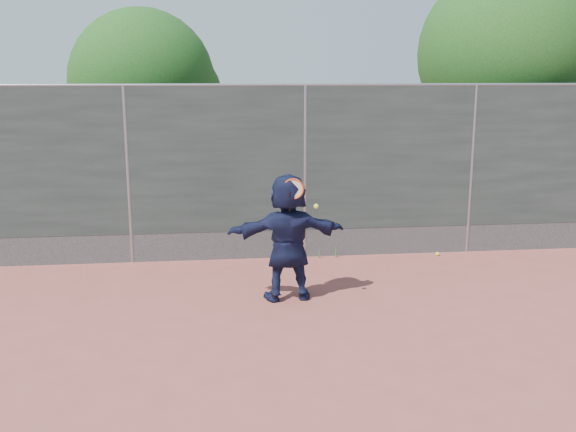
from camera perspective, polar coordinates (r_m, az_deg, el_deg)
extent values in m
plane|color=#9E4C42|center=(8.18, 4.95, -10.37)|extent=(80.00, 80.00, 0.00)
imported|color=#151A3B|center=(9.09, 0.00, -1.88)|extent=(1.73, 0.66, 1.83)
sphere|color=#DFFA37|center=(11.78, 13.15, -3.30)|extent=(0.07, 0.07, 0.07)
cube|color=#38423D|center=(11.08, 1.52, 5.11)|extent=(20.00, 0.04, 2.50)
cube|color=slate|center=(11.37, 1.48, -2.41)|extent=(20.00, 0.03, 0.50)
cylinder|color=gray|center=(10.99, 1.56, 11.58)|extent=(20.00, 0.05, 0.05)
cylinder|color=gray|center=(11.10, -14.03, 3.45)|extent=(0.06, 0.06, 3.00)
cylinder|color=gray|center=(11.12, 1.51, 3.83)|extent=(0.06, 0.06, 3.00)
cylinder|color=gray|center=(11.91, 15.98, 3.93)|extent=(0.06, 0.06, 3.00)
torus|color=#C74012|center=(8.75, 0.48, 2.42)|extent=(0.29, 0.06, 0.29)
cylinder|color=beige|center=(8.75, 0.48, 2.42)|extent=(0.25, 0.04, 0.25)
cylinder|color=black|center=(8.80, 0.13, 1.16)|extent=(0.05, 0.13, 0.33)
sphere|color=#DFFA37|center=(8.80, 2.52, 0.87)|extent=(0.07, 0.07, 0.07)
cylinder|color=#382314|center=(14.54, 18.13, 4.46)|extent=(0.28, 0.28, 2.60)
sphere|color=#23561C|center=(14.42, 18.76, 13.50)|extent=(3.60, 3.60, 3.60)
sphere|color=#23561C|center=(14.91, 20.89, 11.90)|extent=(2.52, 2.52, 2.52)
cylinder|color=#382314|center=(14.11, -12.44, 3.74)|extent=(0.28, 0.28, 2.20)
sphere|color=#23561C|center=(13.96, -12.81, 11.57)|extent=(3.00, 3.00, 3.00)
sphere|color=#23561C|center=(14.11, -10.21, 10.47)|extent=(2.10, 2.10, 2.10)
cone|color=#387226|center=(11.33, 2.81, -3.11)|extent=(0.03, 0.03, 0.26)
cone|color=#387226|center=(11.39, 4.29, -2.94)|extent=(0.03, 0.03, 0.30)
cone|color=#387226|center=(11.26, 1.07, -3.30)|extent=(0.03, 0.03, 0.22)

